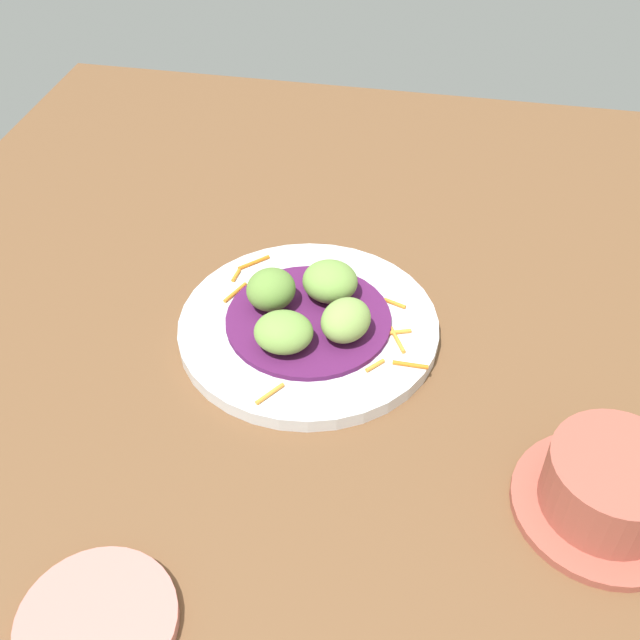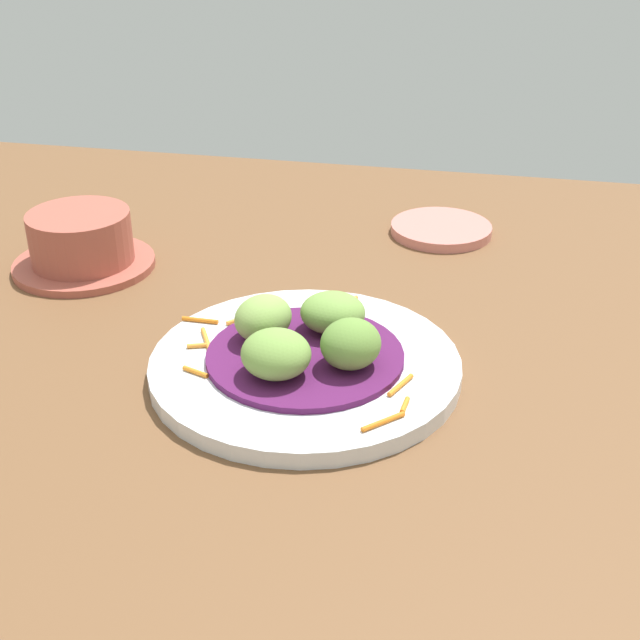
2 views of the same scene
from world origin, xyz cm
name	(u,v)px [view 1 (image 1 of 2)]	position (x,y,z in cm)	size (l,w,h in cm)	color
table_surface	(365,347)	(0.00, 0.00, 1.00)	(110.00, 110.00, 2.00)	brown
main_plate	(308,329)	(-0.30, 5.71, 2.73)	(25.77, 25.77, 1.45)	silver
cabbage_bed	(308,321)	(-0.30, 5.71, 3.73)	(16.35, 16.35, 0.55)	#51194C
carrot_garnish	(326,323)	(-0.13, 3.97, 3.65)	(21.05, 21.41, 0.40)	orange
guac_scoop_left	(346,320)	(-1.77, 1.73, 5.90)	(4.50, 5.29, 3.78)	#84A851
guac_scoop_center	(330,281)	(3.69, 4.25, 5.86)	(5.37, 5.57, 3.70)	#759E47
guac_scoop_right	(271,289)	(1.17, 9.70, 5.99)	(4.75, 5.01, 3.98)	olive
guac_scoop_back	(284,332)	(-4.29, 7.18, 5.70)	(5.58, 5.03, 3.39)	#759E47
side_plate_small	(97,623)	(-32.67, 14.18, 2.55)	(11.42, 11.42, 1.10)	tan
terracotta_bowl	(610,488)	(-15.74, -21.54, 4.75)	(14.61, 14.61, 6.08)	#A85142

